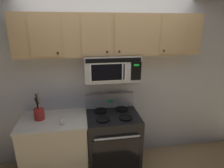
% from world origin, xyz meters
% --- Properties ---
extents(back_wall, '(5.20, 0.10, 2.70)m').
position_xyz_m(back_wall, '(0.00, 0.79, 1.35)').
color(back_wall, silver).
rests_on(back_wall, ground_plane).
extents(stove_range, '(0.76, 0.69, 1.12)m').
position_xyz_m(stove_range, '(0.00, 0.42, 0.47)').
color(stove_range, black).
rests_on(stove_range, ground_plane).
extents(over_range_microwave, '(0.76, 0.43, 0.35)m').
position_xyz_m(over_range_microwave, '(-0.00, 0.54, 1.58)').
color(over_range_microwave, '#B7BABF').
extents(upper_cabinets, '(2.50, 0.36, 0.55)m').
position_xyz_m(upper_cabinets, '(-0.00, 0.57, 2.02)').
color(upper_cabinets, tan).
extents(counter_segment, '(0.93, 0.65, 0.90)m').
position_xyz_m(counter_segment, '(-0.84, 0.43, 0.45)').
color(counter_segment, beige).
rests_on(counter_segment, ground_plane).
extents(utensil_crock_red, '(0.14, 0.14, 0.39)m').
position_xyz_m(utensil_crock_red, '(-1.03, 0.46, 1.00)').
color(utensil_crock_red, red).
rests_on(utensil_crock_red, counter_segment).
extents(salt_shaker, '(0.05, 0.05, 0.11)m').
position_xyz_m(salt_shaker, '(-0.71, 0.25, 0.95)').
color(salt_shaker, white).
rests_on(salt_shaker, counter_segment).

